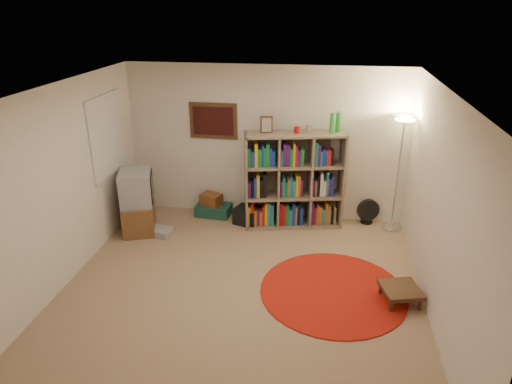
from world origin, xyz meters
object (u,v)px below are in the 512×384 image
Objects in this scene: side_table at (401,290)px; tv_stand at (138,202)px; floor_lamp at (403,136)px; floor_fan at (368,211)px; bookshelf at (292,182)px; suitcase at (214,210)px.

tv_stand is at bearing 161.14° from side_table.
tv_stand is at bearing -170.51° from floor_lamp.
side_table is (3.84, -1.31, -0.31)m from tv_stand.
floor_fan is 0.78× the size of side_table.
suitcase is (-1.33, 0.13, -0.65)m from bookshelf.
floor_fan is at bearing 160.09° from floor_lamp.
tv_stand is (-3.59, -0.80, 0.27)m from floor_fan.
floor_fan is at bearing 96.78° from side_table.
floor_lamp is 3.42× the size of side_table.
floor_lamp reaches higher than floor_fan.
bookshelf is at bearing -177.13° from floor_lamp.
floor_fan is 0.70× the size of suitcase.
bookshelf is 1.00× the size of floor_lamp.
side_table is (1.48, -1.89, -0.57)m from bookshelf.
suitcase is at bearing 16.63° from tv_stand.
floor_lamp is 1.38m from floor_fan.
bookshelf reaches higher than tv_stand.
floor_fan is 0.42× the size of tv_stand.
bookshelf reaches higher than side_table.
floor_fan reaches higher than side_table.
floor_fan is 2.57m from suitcase.
floor_lamp reaches higher than suitcase.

